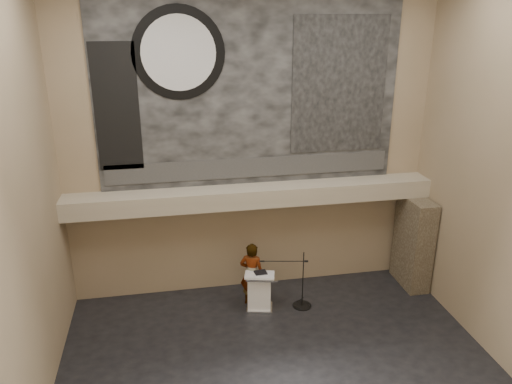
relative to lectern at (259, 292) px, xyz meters
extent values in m
plane|color=black|center=(0.02, -2.60, -0.55)|extent=(10.00, 10.00, 0.00)
cube|color=#8A7758|center=(0.02, 1.40, 3.70)|extent=(10.00, 0.02, 8.50)
cube|color=#8A7758|center=(0.02, -6.60, 3.70)|extent=(10.00, 0.02, 8.50)
cube|color=#8A7758|center=(-4.98, -2.60, 3.70)|extent=(0.02, 8.00, 8.50)
cube|color=tan|center=(0.02, 1.00, 2.40)|extent=(10.00, 0.80, 0.50)
cylinder|color=#B2893D|center=(-1.58, 0.95, 2.12)|extent=(0.04, 0.04, 0.06)
cylinder|color=#B2893D|center=(1.92, 0.95, 2.12)|extent=(0.04, 0.04, 0.06)
cube|color=black|center=(0.02, 1.37, 5.15)|extent=(8.00, 0.05, 5.00)
cube|color=#2F2F2F|center=(0.02, 1.33, 3.10)|extent=(7.76, 0.02, 0.55)
cylinder|color=black|center=(-1.78, 1.33, 6.15)|extent=(2.30, 0.02, 2.30)
cylinder|color=silver|center=(-1.78, 1.31, 6.15)|extent=(1.84, 0.02, 1.84)
cube|color=black|center=(2.42, 1.33, 5.25)|extent=(2.60, 0.02, 3.60)
cube|color=black|center=(-3.38, 1.33, 4.85)|extent=(1.10, 0.02, 3.20)
cube|color=#413628|center=(4.67, 0.55, 0.80)|extent=(0.60, 1.40, 2.70)
cube|color=silver|center=(0.00, 0.00, -0.51)|extent=(0.80, 0.68, 0.08)
cube|color=white|center=(0.00, 0.00, 0.01)|extent=(0.70, 0.55, 0.96)
cube|color=white|center=(0.00, -0.02, 0.52)|extent=(0.89, 0.72, 0.14)
cube|color=black|center=(0.03, 0.02, 0.56)|extent=(0.35, 0.29, 0.04)
cube|color=white|center=(-0.07, -0.06, 0.55)|extent=(0.29, 0.36, 0.00)
imported|color=silver|center=(-0.15, 0.33, 0.37)|extent=(0.79, 0.68, 1.84)
cylinder|color=black|center=(1.19, -0.06, -0.54)|extent=(0.52, 0.52, 0.02)
cylinder|color=black|center=(1.19, -0.06, 0.27)|extent=(0.03, 0.03, 1.65)
cylinder|color=black|center=(0.64, 0.04, 0.83)|extent=(1.22, 0.25, 0.02)
camera|label=1|loc=(-2.25, -11.47, 7.18)|focal=35.00mm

